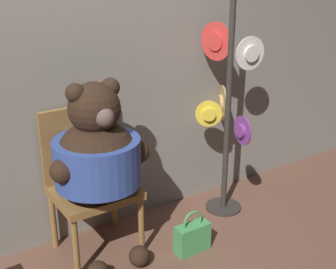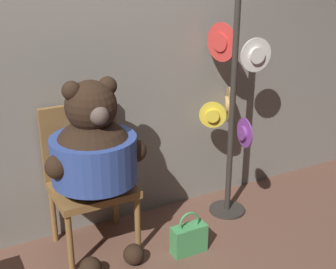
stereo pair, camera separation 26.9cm
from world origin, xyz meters
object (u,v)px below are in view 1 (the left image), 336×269
chair (89,176)px  handbag_on_ground (192,237)px  teddy_bear (98,156)px  hat_display_rack (227,109)px

chair → handbag_on_ground: (0.53, -0.45, -0.42)m
teddy_bear → handbag_on_ground: bearing=-28.9°
handbag_on_ground → chair: bearing=139.8°
teddy_bear → handbag_on_ground: size_ratio=3.92×
hat_display_rack → handbag_on_ground: hat_display_rack is taller
handbag_on_ground → teddy_bear: bearing=151.1°
hat_display_rack → teddy_bear: bearing=-176.6°
hat_display_rack → handbag_on_ground: bearing=-147.5°
teddy_bear → handbag_on_ground: 0.86m
chair → teddy_bear: size_ratio=0.81×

